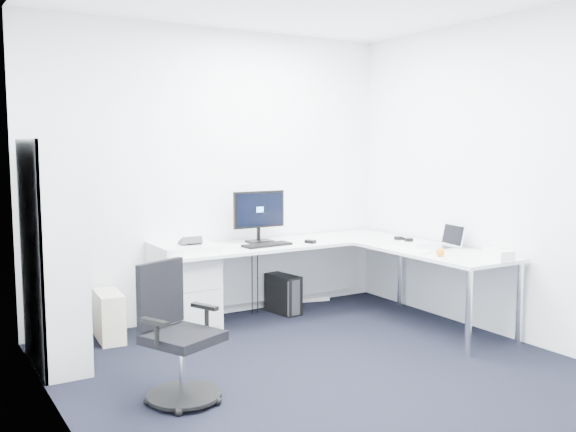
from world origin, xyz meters
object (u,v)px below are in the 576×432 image
monitor (259,216)px  laptop (436,236)px  task_chair (183,333)px  bookshelf (53,254)px  l_desk (306,285)px

monitor → laptop: (1.19, -1.10, -0.14)m
task_chair → monitor: size_ratio=1.70×
task_chair → bookshelf: bearing=91.9°
monitor → task_chair: bearing=-131.7°
l_desk → bookshelf: (-2.17, 0.05, 0.48)m
l_desk → monitor: monitor is taller
l_desk → bookshelf: size_ratio=1.45×
bookshelf → task_chair: 1.33m
bookshelf → monitor: (1.94, 0.39, 0.12)m
bookshelf → task_chair: bookshelf is taller
l_desk → task_chair: size_ratio=2.74×
l_desk → task_chair: bearing=-146.1°
l_desk → bookshelf: 2.23m
l_desk → task_chair: task_chair is taller
task_chair → monitor: 2.13m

